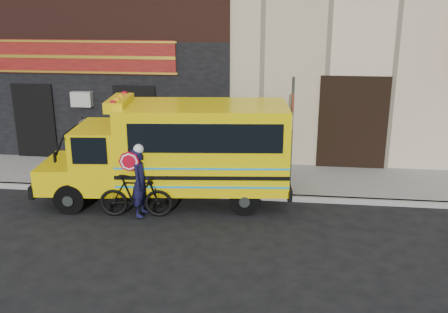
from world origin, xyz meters
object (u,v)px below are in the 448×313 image
school_bus (179,149)px  sign_pole (291,135)px  bicycle (136,196)px  cyclist (140,184)px

school_bus → sign_pole: (3.03, 0.37, 0.40)m
school_bus → sign_pole: sign_pole is taller
school_bus → bicycle: bearing=-126.2°
sign_pole → bicycle: (-3.95, -1.62, -1.33)m
sign_pole → cyclist: sign_pole is taller
school_bus → sign_pole: bearing=7.0°
sign_pole → cyclist: bearing=-157.1°
school_bus → bicycle: 1.81m
school_bus → cyclist: (-0.78, -1.24, -0.61)m
sign_pole → bicycle: sign_pole is taller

